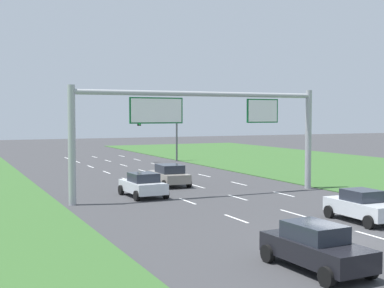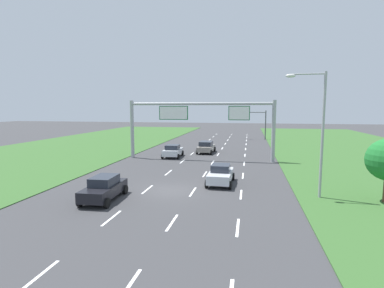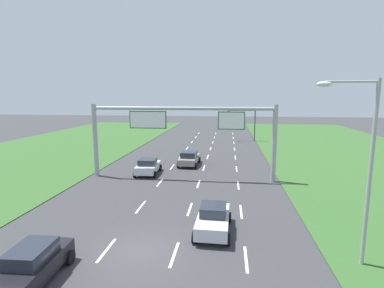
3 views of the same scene
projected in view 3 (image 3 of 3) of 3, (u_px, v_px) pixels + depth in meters
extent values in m
plane|color=#38383A|center=(140.00, 252.00, 15.00)|extent=(200.00, 200.00, 0.00)
cube|color=white|center=(107.00, 250.00, 15.21)|extent=(0.14, 2.40, 0.01)
cube|color=white|center=(141.00, 207.00, 21.09)|extent=(0.14, 2.40, 0.01)
cube|color=white|center=(160.00, 183.00, 26.96)|extent=(0.14, 2.40, 0.01)
cube|color=white|center=(172.00, 167.00, 32.84)|extent=(0.14, 2.40, 0.01)
cube|color=white|center=(181.00, 156.00, 38.72)|extent=(0.14, 2.40, 0.01)
cube|color=white|center=(187.00, 148.00, 44.60)|extent=(0.14, 2.40, 0.01)
cube|color=white|center=(192.00, 142.00, 50.48)|extent=(0.14, 2.40, 0.01)
cube|color=white|center=(196.00, 137.00, 56.36)|extent=(0.14, 2.40, 0.01)
cube|color=white|center=(199.00, 133.00, 62.24)|extent=(0.14, 2.40, 0.01)
cube|color=white|center=(174.00, 254.00, 14.79)|extent=(0.14, 2.40, 0.01)
cube|color=white|center=(190.00, 209.00, 20.67)|extent=(0.14, 2.40, 0.01)
cube|color=white|center=(198.00, 184.00, 26.55)|extent=(0.14, 2.40, 0.01)
cube|color=white|center=(204.00, 168.00, 32.43)|extent=(0.14, 2.40, 0.01)
cube|color=white|center=(208.00, 157.00, 38.31)|extent=(0.14, 2.40, 0.01)
cube|color=white|center=(211.00, 149.00, 44.18)|extent=(0.14, 2.40, 0.01)
cube|color=white|center=(213.00, 142.00, 50.06)|extent=(0.14, 2.40, 0.01)
cube|color=white|center=(214.00, 137.00, 55.94)|extent=(0.14, 2.40, 0.01)
cube|color=white|center=(216.00, 133.00, 61.82)|extent=(0.14, 2.40, 0.01)
cube|color=white|center=(246.00, 259.00, 14.37)|extent=(0.14, 2.40, 0.01)
cube|color=white|center=(241.00, 211.00, 20.25)|extent=(0.14, 2.40, 0.01)
cube|color=white|center=(238.00, 185.00, 26.13)|extent=(0.14, 2.40, 0.01)
cube|color=white|center=(237.00, 169.00, 32.01)|extent=(0.14, 2.40, 0.01)
cube|color=white|center=(235.00, 157.00, 37.89)|extent=(0.14, 2.40, 0.01)
cube|color=white|center=(234.00, 149.00, 43.77)|extent=(0.14, 2.40, 0.01)
cube|color=white|center=(234.00, 143.00, 49.65)|extent=(0.14, 2.40, 0.01)
cube|color=white|center=(233.00, 138.00, 55.53)|extent=(0.14, 2.40, 0.01)
cube|color=white|center=(233.00, 134.00, 61.40)|extent=(0.14, 2.40, 0.01)
cube|color=gray|center=(189.00, 159.00, 33.70)|extent=(2.00, 4.38, 0.65)
cube|color=#232833|center=(189.00, 154.00, 33.46)|extent=(1.70, 2.25, 0.61)
cylinder|color=black|center=(184.00, 159.00, 35.47)|extent=(0.24, 0.65, 0.64)
cylinder|color=black|center=(199.00, 160.00, 35.17)|extent=(0.24, 0.65, 0.64)
cylinder|color=black|center=(178.00, 165.00, 32.33)|extent=(0.24, 0.65, 0.64)
cylinder|color=black|center=(195.00, 166.00, 32.04)|extent=(0.24, 0.65, 0.64)
cube|color=silver|center=(213.00, 221.00, 17.13)|extent=(1.85, 4.05, 0.71)
cube|color=#232833|center=(213.00, 210.00, 17.11)|extent=(1.48, 1.71, 0.55)
cylinder|color=black|center=(201.00, 216.00, 18.74)|extent=(0.24, 0.65, 0.64)
cylinder|color=black|center=(229.00, 217.00, 18.48)|extent=(0.24, 0.65, 0.64)
cylinder|color=black|center=(194.00, 237.00, 15.90)|extent=(0.24, 0.65, 0.64)
cylinder|color=black|center=(228.00, 239.00, 15.64)|extent=(0.24, 0.65, 0.64)
cube|color=black|center=(31.00, 268.00, 12.41)|extent=(1.90, 4.27, 0.70)
cube|color=#232833|center=(31.00, 253.00, 12.40)|extent=(1.51, 2.09, 0.58)
cylinder|color=black|center=(34.00, 256.00, 14.06)|extent=(0.25, 0.65, 0.64)
cylinder|color=black|center=(70.00, 257.00, 13.92)|extent=(0.25, 0.65, 0.64)
cube|color=silver|center=(148.00, 167.00, 29.88)|extent=(2.05, 4.01, 0.67)
cube|color=#232833|center=(148.00, 162.00, 29.67)|extent=(1.66, 1.85, 0.56)
cylinder|color=black|center=(142.00, 167.00, 31.41)|extent=(0.24, 0.65, 0.64)
cylinder|color=black|center=(160.00, 168.00, 31.25)|extent=(0.24, 0.65, 0.64)
cylinder|color=black|center=(135.00, 174.00, 28.62)|extent=(0.24, 0.65, 0.64)
cylinder|color=black|center=(155.00, 175.00, 28.46)|extent=(0.24, 0.65, 0.64)
cylinder|color=#9EA0A5|center=(95.00, 140.00, 28.75)|extent=(0.44, 0.44, 7.00)
cylinder|color=#9EA0A5|center=(274.00, 144.00, 26.74)|extent=(0.44, 0.44, 7.00)
cylinder|color=#9EA0A5|center=(181.00, 108.00, 27.25)|extent=(16.80, 0.32, 0.32)
cube|color=#0C5B28|center=(148.00, 120.00, 27.79)|extent=(3.49, 0.12, 1.62)
cube|color=white|center=(148.00, 120.00, 27.73)|extent=(3.33, 0.01, 1.46)
cube|color=#0C5B28|center=(231.00, 121.00, 26.88)|extent=(2.41, 0.12, 1.62)
cube|color=white|center=(231.00, 121.00, 26.81)|extent=(2.25, 0.01, 1.46)
cylinder|color=#47494F|center=(255.00, 125.00, 51.10)|extent=(0.20, 0.20, 5.60)
cylinder|color=#47494F|center=(242.00, 110.00, 50.98)|extent=(4.50, 0.14, 0.14)
cube|color=black|center=(229.00, 114.00, 51.35)|extent=(0.32, 0.36, 1.10)
sphere|color=red|center=(229.00, 112.00, 51.09)|extent=(0.22, 0.22, 0.22)
sphere|color=orange|center=(229.00, 114.00, 51.15)|extent=(0.22, 0.22, 0.22)
sphere|color=green|center=(228.00, 116.00, 51.21)|extent=(0.22, 0.22, 0.22)
cylinder|color=#9EA0A5|center=(370.00, 176.00, 13.21)|extent=(0.18, 0.18, 8.50)
cylinder|color=#9EA0A5|center=(352.00, 82.00, 12.68)|extent=(2.20, 0.10, 0.10)
ellipsoid|color=silver|center=(324.00, 84.00, 12.83)|extent=(0.64, 0.32, 0.24)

